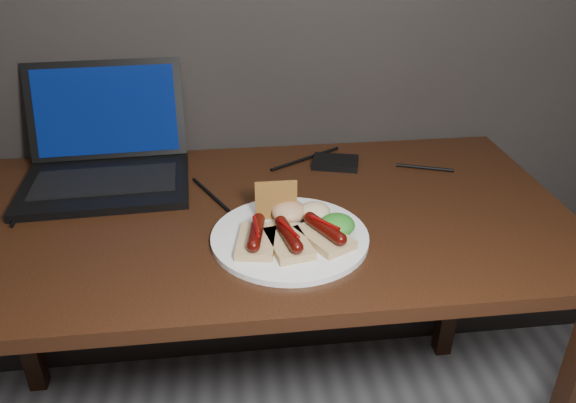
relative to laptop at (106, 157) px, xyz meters
The scene contains 12 objects.
desk 0.40m from the laptop, 33.93° to the right, with size 1.40×0.70×0.75m.
laptop is the anchor object (origin of this frame).
hard_drive 0.56m from the laptop, ahead, with size 0.11×0.08×0.02m, color black.
desk_cables 0.31m from the laptop, 11.22° to the right, with size 1.02×0.32×0.01m.
plate 0.52m from the laptop, 39.60° to the right, with size 0.31×0.31×0.01m, color white.
bread_sausage_left 0.49m from the laptop, 47.23° to the right, with size 0.09×0.13×0.04m.
bread_sausage_center 0.54m from the laptop, 43.64° to the right, with size 0.09×0.13×0.04m.
bread_sausage_right 0.59m from the laptop, 37.94° to the right, with size 0.12×0.13×0.04m.
crispbread 0.46m from the laptop, 34.90° to the right, with size 0.09×0.01×0.09m, color #AF6E30.
salad_greens 0.60m from the laptop, 34.32° to the right, with size 0.07×0.07×0.04m, color #125D17.
salsa_mound 0.49m from the laptop, 34.04° to the right, with size 0.07×0.07×0.04m, color maroon.
coleslaw_mound 0.53m from the laptop, 31.19° to the right, with size 0.06×0.06×0.04m, color beige.
Camera 1 is at (-0.03, 0.34, 1.35)m, focal length 35.00 mm.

